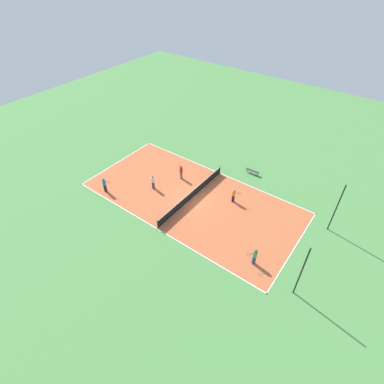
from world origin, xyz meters
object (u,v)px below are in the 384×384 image
tennis_net (192,194)px  player_far_green (255,256)px  fence_post_back_right (301,272)px  tennis_ball_right_alley (157,152)px  bench (253,171)px  player_center_orange (234,194)px  player_far_white (153,181)px  fence_post_back_left (336,209)px  player_coach_red (181,171)px  player_near_blue (104,184)px  tennis_ball_near_net (186,208)px

tennis_net → player_far_green: (3.66, 9.35, 0.52)m
player_far_green → fence_post_back_right: (0.60, 3.90, 1.67)m
tennis_net → fence_post_back_right: bearing=72.2°
tennis_ball_right_alley → fence_post_back_right: (8.88, 22.47, 2.69)m
bench → fence_post_back_right: fence_post_back_right is taller
tennis_net → player_center_orange: size_ratio=6.55×
player_far_green → player_far_white: size_ratio=1.00×
player_center_orange → fence_post_back_left: bearing=-0.3°
player_coach_red → fence_post_back_left: fence_post_back_left is taller
bench → fence_post_back_left: bearing=-19.8°
player_near_blue → tennis_ball_right_alley: player_near_blue is taller
player_far_green → tennis_ball_near_net: player_far_green is taller
tennis_net → player_coach_red: bearing=-123.6°
tennis_net → player_coach_red: player_coach_red is taller
player_far_white → tennis_ball_right_alley: bearing=25.6°
tennis_ball_right_alley → fence_post_back_left: size_ratio=0.01×
bench → player_near_blue: player_near_blue is taller
bench → player_far_white: player_far_white is taller
tennis_ball_right_alley → fence_post_back_left: fence_post_back_left is taller
tennis_net → player_far_white: 4.70m
player_far_white → fence_post_back_left: bearing=-86.1°
player_center_orange → fence_post_back_right: fence_post_back_right is taller
player_coach_red → player_near_blue: (6.88, -5.26, 0.04)m
player_near_blue → fence_post_back_right: 21.71m
player_coach_red → tennis_ball_near_net: size_ratio=26.11×
fence_post_back_right → player_far_white: bearing=-99.7°
player_near_blue → player_center_orange: player_near_blue is taller
player_near_blue → fence_post_back_right: (-0.55, 21.64, 1.65)m
fence_post_back_right → tennis_ball_right_alley: bearing=-111.6°
player_far_white → fence_post_back_left: fence_post_back_left is taller
player_far_green → tennis_ball_near_net: size_ratio=26.64×
player_far_white → fence_post_back_right: 18.09m
player_far_green → fence_post_back_left: bearing=-166.6°
bench → player_far_white: bearing=-129.9°
player_far_green → player_far_white: (-2.44, -13.86, -0.01)m
fence_post_back_left → player_coach_red: bearing=-82.4°
player_far_green → tennis_ball_near_net: bearing=-63.0°
player_coach_red → fence_post_back_left: size_ratio=0.32×
player_far_white → fence_post_back_right: size_ratio=0.33×
tennis_ball_right_alley → tennis_ball_near_net: same height
tennis_net → fence_post_back_left: fence_post_back_left is taller
tennis_ball_near_net → player_near_blue: bearing=-70.3°
player_far_white → tennis_ball_near_net: (0.43, 4.92, -1.01)m
player_near_blue → player_center_orange: size_ratio=1.08×
player_near_blue → player_far_white: bearing=21.3°
player_near_blue → bench: bearing=26.4°
player_far_white → tennis_ball_right_alley: size_ratio=26.55×
tennis_ball_right_alley → tennis_net: bearing=63.4°
player_far_white → fence_post_back_right: fence_post_back_right is taller
bench → player_far_green: player_far_green is taller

